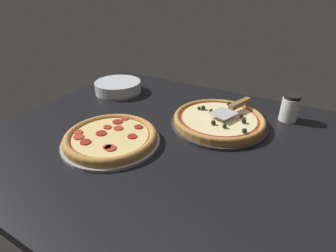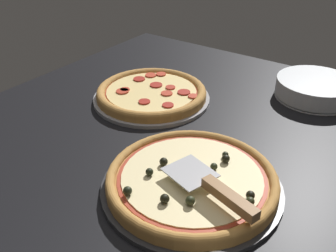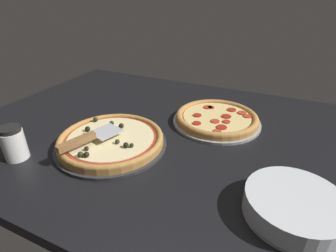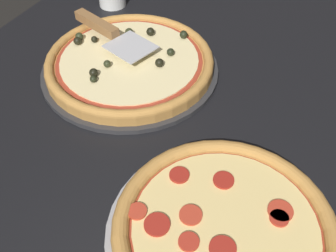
{
  "view_description": "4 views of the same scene",
  "coord_description": "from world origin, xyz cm",
  "px_view_note": "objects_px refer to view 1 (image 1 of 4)",
  "views": [
    {
      "loc": [
        -35.31,
        69.9,
        48.75
      ],
      "look_at": [
        7.18,
        -1.88,
        3.0
      ],
      "focal_mm": 28.0,
      "sensor_mm": 36.0,
      "label": 1
    },
    {
      "loc": [
        -60.17,
        -49.49,
        52.24
      ],
      "look_at": [
        7.18,
        -1.88,
        3.0
      ],
      "focal_mm": 42.0,
      "sensor_mm": 36.0,
      "label": 2
    },
    {
      "loc": [
        42.18,
        -76.99,
        47.42
      ],
      "look_at": [
        7.18,
        -1.88,
        3.0
      ],
      "focal_mm": 28.0,
      "sensor_mm": 36.0,
      "label": 3
    },
    {
      "loc": [
        49.46,
        18.84,
        51.45
      ],
      "look_at": [
        7.18,
        -1.88,
        3.0
      ],
      "focal_mm": 42.0,
      "sensor_mm": 36.0,
      "label": 4
    }
  ],
  "objects_px": {
    "parmesan_shaker": "(290,108)",
    "pizza_front": "(219,119)",
    "pizza_back": "(111,137)",
    "serving_spatula": "(236,106)",
    "plate_stack": "(118,87)"
  },
  "relations": [
    {
      "from": "pizza_back",
      "to": "plate_stack",
      "type": "height_order",
      "value": "plate_stack"
    },
    {
      "from": "pizza_back",
      "to": "serving_spatula",
      "type": "xyz_separation_m",
      "value": [
        -0.31,
        -0.39,
        0.04
      ]
    },
    {
      "from": "pizza_front",
      "to": "parmesan_shaker",
      "type": "height_order",
      "value": "parmesan_shaker"
    },
    {
      "from": "pizza_back",
      "to": "parmesan_shaker",
      "type": "height_order",
      "value": "parmesan_shaker"
    },
    {
      "from": "pizza_back",
      "to": "plate_stack",
      "type": "bearing_deg",
      "value": -52.9
    },
    {
      "from": "plate_stack",
      "to": "pizza_front",
      "type": "bearing_deg",
      "value": 172.75
    },
    {
      "from": "serving_spatula",
      "to": "parmesan_shaker",
      "type": "bearing_deg",
      "value": -151.58
    },
    {
      "from": "plate_stack",
      "to": "pizza_back",
      "type": "bearing_deg",
      "value": 127.1
    },
    {
      "from": "plate_stack",
      "to": "parmesan_shaker",
      "type": "distance_m",
      "value": 0.79
    },
    {
      "from": "parmesan_shaker",
      "to": "pizza_back",
      "type": "bearing_deg",
      "value": 44.71
    },
    {
      "from": "pizza_front",
      "to": "plate_stack",
      "type": "bearing_deg",
      "value": -7.25
    },
    {
      "from": "pizza_back",
      "to": "parmesan_shaker",
      "type": "relative_size",
      "value": 2.96
    },
    {
      "from": "parmesan_shaker",
      "to": "pizza_front",
      "type": "bearing_deg",
      "value": 39.04
    },
    {
      "from": "pizza_front",
      "to": "plate_stack",
      "type": "distance_m",
      "value": 0.57
    },
    {
      "from": "pizza_front",
      "to": "pizza_back",
      "type": "relative_size",
      "value": 1.09
    }
  ]
}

